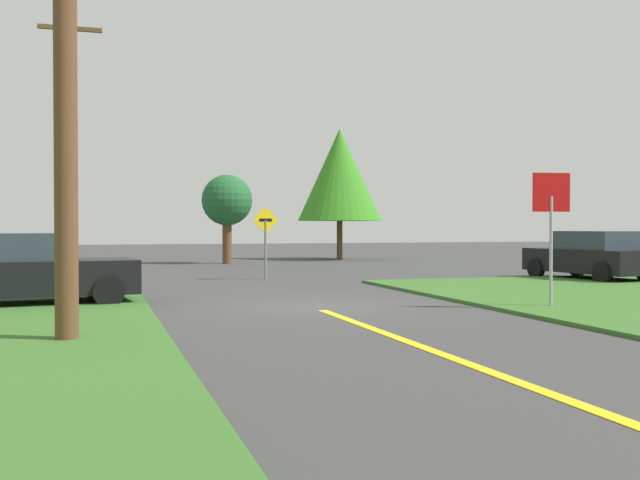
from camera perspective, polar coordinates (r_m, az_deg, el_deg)
ground_plane at (r=16.46m, az=-0.84°, el=-5.11°), size 120.00×120.00×0.00m
lane_stripe_center at (r=9.14m, az=13.51°, el=-10.07°), size 0.20×14.00×0.01m
stop_sign at (r=16.46m, az=17.44°, el=2.09°), size 0.82×0.17×2.91m
parked_car_near_building at (r=17.47m, az=-21.75°, el=-2.18°), size 4.67×2.42×1.62m
car_on_crossroad at (r=25.86m, az=20.19°, el=-1.15°), size 2.55×4.59×1.62m
utility_pole_near at (r=11.92m, az=-19.10°, el=12.74°), size 1.79×0.44×8.20m
utility_pole_mid at (r=23.01m, az=-18.72°, el=7.22°), size 1.80×0.26×8.23m
direction_sign at (r=24.47m, az=-4.24°, el=0.45°), size 0.90×0.14×2.44m
oak_tree_left at (r=39.70m, az=1.53°, el=5.07°), size 4.50×4.50×7.04m
pine_tree_center at (r=35.41m, az=-7.20°, el=2.99°), size 2.42×2.42×4.24m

